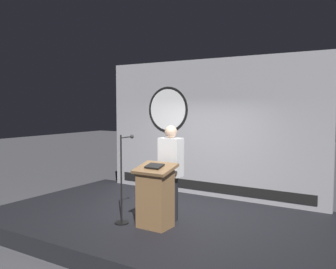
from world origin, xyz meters
TOP-DOWN VIEW (x-y plane):
  - ground_plane at (0.00, 0.00)m, footprint 40.00×40.00m
  - stage_platform at (0.00, 0.00)m, footprint 6.40×4.00m
  - banner_display at (-0.02, 1.85)m, footprint 5.22×0.12m
  - podium at (0.22, -0.57)m, footprint 0.64×0.50m
  - speaker_person at (0.23, -0.09)m, footprint 0.40×0.26m
  - microphone_stand at (-0.38, -0.68)m, footprint 0.24×0.46m

SIDE VIEW (x-z plane):
  - ground_plane at x=0.00m, z-range 0.00..0.00m
  - stage_platform at x=0.00m, z-range 0.00..0.30m
  - podium at x=0.22m, z-range 0.29..1.36m
  - microphone_stand at x=-0.38m, z-range 0.07..1.60m
  - speaker_person at x=0.23m, z-range 0.32..2.00m
  - banner_display at x=-0.02m, z-range 0.29..3.35m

